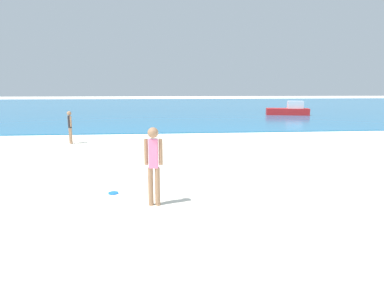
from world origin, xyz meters
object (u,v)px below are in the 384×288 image
(frisbee, at_px, (113,193))
(boat_near, at_px, (289,110))
(person_standing, at_px, (154,162))
(person_distant, at_px, (70,125))

(frisbee, bearing_deg, boat_near, 58.15)
(person_standing, height_order, frisbee, person_standing)
(frisbee, height_order, person_distant, person_distant)
(frisbee, distance_m, person_distant, 8.02)
(person_standing, xyz_separation_m, person_distant, (-4.09, 8.24, -0.12))
(person_distant, relative_size, boat_near, 0.37)
(person_standing, relative_size, boat_near, 0.42)
(person_standing, height_order, person_distant, person_standing)
(person_standing, distance_m, boat_near, 25.38)
(person_standing, xyz_separation_m, frisbee, (-1.03, 0.87, -0.98))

